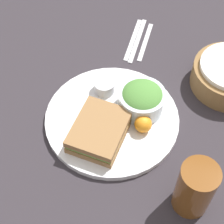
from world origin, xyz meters
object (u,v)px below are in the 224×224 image
Objects in this scene: sandwich at (100,131)px; salad_bowl at (142,99)px; drink_glass at (195,188)px; fork at (133,39)px; plate at (112,119)px; spoon at (145,42)px; dressing_cup at (104,86)px; knife at (139,40)px.

salad_bowl reaches higher than sandwich.
drink_glass is 0.76× the size of fork.
sandwich is (0.06, -0.01, 0.03)m from plate.
sandwich is at bearing -13.26° from plate.
sandwich is at bearing -114.38° from drink_glass.
salad_bowl reaches higher than spoon.
sandwich is at bearing 174.91° from spoon.
drink_glass is 0.85× the size of spoon.
sandwich is 0.14m from dressing_cup.
sandwich is 0.97× the size of spoon.
drink_glass is at bearing 52.61° from plate.
plate is 2.41× the size of drink_glass.
salad_bowl is 0.72× the size of spoon.
sandwich is 0.13m from salad_bowl.
salad_bowl is (-0.05, 0.06, 0.04)m from plate.
fork is (-0.45, -0.22, -0.06)m from drink_glass.
sandwich is 0.35m from fork.
drink_glass is at bearing -156.50° from spoon.
salad_bowl is 0.25m from knife.
dressing_cup is 0.22m from knife.
salad_bowl is at bearing -144.39° from drink_glass.
dressing_cup is at bearing -152.71° from plate.
spoon is at bearing -171.05° from salad_bowl.
salad_bowl is (-0.11, 0.07, 0.01)m from sandwich.
spoon is (-0.45, -0.19, -0.06)m from drink_glass.
plate reaches higher than fork.
fork is at bearing 90.00° from spoon.
salad_bowl is at bearing 144.85° from sandwich.
knife is at bearing 179.07° from plate.
drink_glass reaches higher than spoon.
plate is 0.29m from spoon.
plate is at bearing 176.41° from spoon.
drink_glass is (0.10, 0.22, 0.03)m from sandwich.
fork is 0.95× the size of knife.
drink_glass reaches higher than fork.
plate is at bearing 27.29° from dressing_cup.
drink_glass is (0.16, 0.21, 0.06)m from plate.
plate is at bearing -176.41° from fork.
dressing_cup is (-0.08, -0.04, 0.02)m from plate.
knife is at bearing -166.92° from salad_bowl.
knife is (-0.24, -0.06, -0.04)m from salad_bowl.
salad_bowl is at bearing -165.99° from knife.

